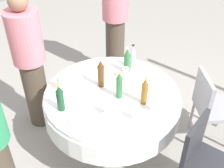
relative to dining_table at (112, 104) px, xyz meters
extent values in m
plane|color=gray|center=(0.00, 0.00, -0.59)|extent=(10.00, 10.00, 0.00)
cylinder|color=white|center=(0.00, 0.00, 0.13)|extent=(1.33, 1.33, 0.04)
cylinder|color=white|center=(0.00, 0.00, 0.00)|extent=(1.36, 1.36, 0.22)
cylinder|color=slate|center=(0.00, 0.00, -0.35)|extent=(0.14, 0.14, 0.48)
cylinder|color=slate|center=(0.00, 0.00, -0.58)|extent=(0.56, 0.56, 0.03)
cylinder|color=#593314|center=(-0.03, 0.15, 0.27)|extent=(0.06, 0.06, 0.23)
cone|color=#593314|center=(-0.03, 0.15, 0.42)|extent=(0.06, 0.06, 0.07)
cylinder|color=silver|center=(-0.03, 0.15, 0.46)|extent=(0.02, 0.02, 0.01)
cylinder|color=#2D6B38|center=(0.34, 0.21, 0.25)|extent=(0.07, 0.07, 0.20)
cone|color=#2D6B38|center=(0.34, 0.21, 0.39)|extent=(0.06, 0.06, 0.08)
cylinder|color=silver|center=(0.34, 0.21, 0.44)|extent=(0.03, 0.03, 0.01)
cylinder|color=#8C5619|center=(0.16, -0.29, 0.26)|extent=(0.06, 0.06, 0.21)
cone|color=#8C5619|center=(0.16, -0.29, 0.40)|extent=(0.06, 0.06, 0.07)
cylinder|color=gold|center=(0.16, -0.29, 0.44)|extent=(0.02, 0.02, 0.01)
cylinder|color=silver|center=(0.43, 0.24, 0.24)|extent=(0.06, 0.06, 0.19)
cone|color=silver|center=(0.43, 0.24, 0.38)|extent=(0.05, 0.05, 0.08)
cylinder|color=black|center=(0.43, 0.24, 0.42)|extent=(0.03, 0.03, 0.01)
cylinder|color=#194728|center=(-0.51, 0.06, 0.25)|extent=(0.07, 0.07, 0.20)
cone|color=#194728|center=(-0.51, 0.06, 0.38)|extent=(0.06, 0.06, 0.06)
cylinder|color=gold|center=(-0.51, 0.06, 0.42)|extent=(0.03, 0.03, 0.01)
cylinder|color=#2D6B38|center=(0.02, -0.09, 0.26)|extent=(0.06, 0.06, 0.22)
cone|color=#2D6B38|center=(0.02, -0.09, 0.39)|extent=(0.06, 0.06, 0.06)
cylinder|color=gold|center=(0.02, -0.09, 0.43)|extent=(0.03, 0.03, 0.01)
cylinder|color=white|center=(0.24, 0.11, 0.15)|extent=(0.06, 0.06, 0.00)
cylinder|color=white|center=(0.24, 0.11, 0.18)|extent=(0.01, 0.01, 0.06)
cylinder|color=white|center=(0.24, 0.11, 0.25)|extent=(0.07, 0.07, 0.07)
cylinder|color=maroon|center=(0.24, 0.11, 0.23)|extent=(0.06, 0.06, 0.03)
cylinder|color=white|center=(-0.38, 0.33, 0.15)|extent=(0.06, 0.06, 0.00)
cylinder|color=white|center=(-0.38, 0.33, 0.19)|extent=(0.01, 0.01, 0.08)
cylinder|color=white|center=(-0.38, 0.33, 0.27)|extent=(0.07, 0.07, 0.08)
cylinder|color=white|center=(-0.21, -0.22, 0.15)|extent=(0.06, 0.06, 0.00)
cylinder|color=white|center=(-0.21, -0.22, 0.18)|extent=(0.01, 0.01, 0.06)
cylinder|color=white|center=(-0.21, -0.22, 0.25)|extent=(0.06, 0.06, 0.07)
cylinder|color=gold|center=(-0.21, -0.22, 0.23)|extent=(0.05, 0.05, 0.03)
cylinder|color=white|center=(-0.04, -0.44, 0.15)|extent=(0.06, 0.06, 0.00)
cylinder|color=white|center=(-0.04, -0.44, 0.19)|extent=(0.01, 0.01, 0.07)
cylinder|color=white|center=(-0.04, -0.44, 0.26)|extent=(0.07, 0.07, 0.06)
cylinder|color=maroon|center=(-0.04, -0.44, 0.24)|extent=(0.06, 0.06, 0.02)
cylinder|color=white|center=(0.16, -0.45, 0.15)|extent=(0.06, 0.06, 0.00)
cylinder|color=white|center=(0.16, -0.45, 0.19)|extent=(0.01, 0.01, 0.08)
cylinder|color=white|center=(0.16, -0.45, 0.26)|extent=(0.07, 0.07, 0.06)
cylinder|color=maroon|center=(0.16, -0.45, 0.24)|extent=(0.06, 0.06, 0.02)
cylinder|color=white|center=(0.34, -0.16, 0.16)|extent=(0.24, 0.24, 0.02)
cylinder|color=white|center=(-0.43, -0.16, 0.16)|extent=(0.24, 0.24, 0.02)
cylinder|color=white|center=(0.14, 0.40, 0.16)|extent=(0.22, 0.22, 0.02)
ellipsoid|color=#8C9E59|center=(0.14, 0.40, 0.18)|extent=(0.10, 0.09, 0.02)
cylinder|color=white|center=(-0.17, 0.44, 0.16)|extent=(0.21, 0.21, 0.02)
cube|color=silver|center=(-0.13, -0.03, 0.15)|extent=(0.02, 0.18, 0.00)
cube|color=silver|center=(-0.34, 0.17, 0.15)|extent=(0.13, 0.15, 0.00)
cylinder|color=#4C3F33|center=(0.79, 1.08, -0.14)|extent=(0.26, 0.26, 0.91)
cylinder|color=#4C3F33|center=(-0.50, 0.81, -0.16)|extent=(0.26, 0.26, 0.86)
cylinder|color=#D8727F|center=(-0.50, 0.81, 0.55)|extent=(0.34, 0.34, 0.56)
sphere|color=#8C664C|center=(-0.50, 0.81, 0.92)|extent=(0.19, 0.19, 0.19)
cube|color=#2D2D33|center=(0.33, -1.01, -0.14)|extent=(0.51, 0.51, 0.04)
cube|color=#2D2D33|center=(0.27, -0.83, 0.07)|extent=(0.39, 0.16, 0.42)
cylinder|color=gray|center=(0.44, -0.79, -0.38)|extent=(0.03, 0.03, 0.43)
cube|color=#99999E|center=(0.96, -0.55, -0.14)|extent=(0.55, 0.55, 0.04)
cube|color=#99999E|center=(0.81, -0.46, 0.07)|extent=(0.23, 0.37, 0.42)
cylinder|color=gray|center=(1.20, -0.49, -0.38)|extent=(0.03, 0.03, 0.43)
cylinder|color=gray|center=(0.73, -0.62, -0.38)|extent=(0.03, 0.03, 0.43)
cylinder|color=gray|center=(0.90, -0.32, -0.38)|extent=(0.03, 0.03, 0.43)
camera|label=1|loc=(-1.23, -1.79, 1.91)|focal=46.02mm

